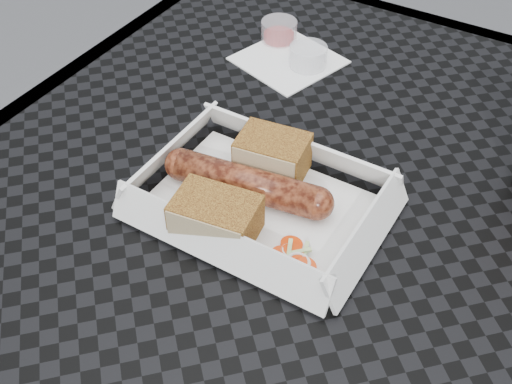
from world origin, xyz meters
The scene contains 9 objects.
patio_table centered at (0.00, 0.00, 0.67)m, with size 0.80×0.80×0.74m.
food_tray centered at (-0.04, -0.08, 0.75)m, with size 0.22×0.15×0.00m, color white.
bratwurst centered at (-0.06, -0.08, 0.77)m, with size 0.19×0.06×0.03m.
bread_near centered at (-0.05, -0.03, 0.77)m, with size 0.07×0.05×0.05m, color olive.
bread_far centered at (-0.06, -0.14, 0.77)m, with size 0.08×0.05×0.04m, color olive.
veg_garnish centered at (0.03, -0.13, 0.75)m, with size 0.03×0.03×0.00m.
napkin centered at (-0.15, 0.18, 0.75)m, with size 0.12×0.12×0.00m, color white.
condiment_cup_sauce centered at (-0.19, 0.21, 0.76)m, with size 0.05×0.05×0.03m, color #960B0A.
condiment_cup_empty centered at (-0.12, 0.18, 0.76)m, with size 0.05×0.05×0.03m, color silver.
Camera 1 is at (0.20, -0.49, 1.22)m, focal length 45.00 mm.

